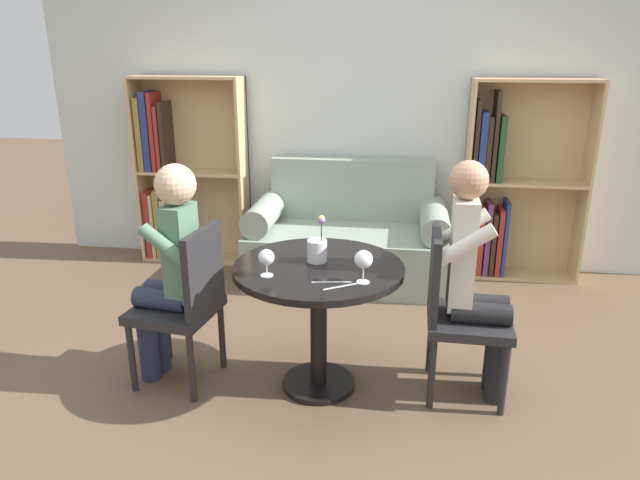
{
  "coord_description": "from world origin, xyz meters",
  "views": [
    {
      "loc": [
        0.41,
        -2.7,
        1.78
      ],
      "look_at": [
        0.0,
        0.05,
        0.83
      ],
      "focal_mm": 32.0,
      "sensor_mm": 36.0,
      "label": 1
    }
  ],
  "objects": [
    {
      "name": "chair_left",
      "position": [
        -0.71,
        -0.05,
        0.49
      ],
      "size": [
        0.48,
        0.48,
        0.9
      ],
      "rotation": [
        0.0,
        0.0,
        -1.71
      ],
      "color": "#232326",
      "rests_on": "ground_plane"
    },
    {
      "name": "round_table",
      "position": [
        0.0,
        0.0,
        0.56
      ],
      "size": [
        0.89,
        0.89,
        0.71
      ],
      "color": "black",
      "rests_on": "ground_plane"
    },
    {
      "name": "ground_plane",
      "position": [
        0.0,
        0.0,
        0.0
      ],
      "size": [
        16.0,
        16.0,
        0.0
      ],
      "primitive_type": "plane",
      "color": "brown"
    },
    {
      "name": "bookshelf_right",
      "position": [
        1.22,
        1.85,
        0.71
      ],
      "size": [
        0.92,
        0.28,
        1.56
      ],
      "color": "tan",
      "rests_on": "ground_plane"
    },
    {
      "name": "couch",
      "position": [
        0.0,
        1.58,
        0.31
      ],
      "size": [
        1.54,
        0.8,
        0.92
      ],
      "color": "gray",
      "rests_on": "ground_plane"
    },
    {
      "name": "person_left",
      "position": [
        -0.8,
        -0.03,
        0.67
      ],
      "size": [
        0.45,
        0.38,
        1.23
      ],
      "rotation": [
        0.0,
        0.0,
        -1.71
      ],
      "color": "#282D47",
      "rests_on": "ground_plane"
    },
    {
      "name": "flower_vase",
      "position": [
        -0.01,
        0.06,
        0.79
      ],
      "size": [
        0.1,
        0.1,
        0.25
      ],
      "color": "silver",
      "rests_on": "round_table"
    },
    {
      "name": "person_right",
      "position": [
        0.8,
        0.06,
        0.66
      ],
      "size": [
        0.42,
        0.34,
        1.27
      ],
      "rotation": [
        0.0,
        0.0,
        1.55
      ],
      "color": "black",
      "rests_on": "ground_plane"
    },
    {
      "name": "back_wall",
      "position": [
        0.0,
        2.01,
        1.35
      ],
      "size": [
        5.2,
        0.05,
        2.7
      ],
      "color": "silver",
      "rests_on": "ground_plane"
    },
    {
      "name": "knife_left_setting",
      "position": [
        0.09,
        -0.21,
        0.71
      ],
      "size": [
        0.19,
        0.04,
        0.0
      ],
      "color": "silver",
      "rests_on": "round_table"
    },
    {
      "name": "fork_left_setting",
      "position": [
        0.15,
        -0.26,
        0.71
      ],
      "size": [
        0.16,
        0.11,
        0.0
      ],
      "color": "silver",
      "rests_on": "round_table"
    },
    {
      "name": "wine_glass_right",
      "position": [
        0.24,
        -0.19,
        0.83
      ],
      "size": [
        0.09,
        0.09,
        0.16
      ],
      "color": "white",
      "rests_on": "round_table"
    },
    {
      "name": "bookshelf_left",
      "position": [
        -1.49,
        1.85,
        0.72
      ],
      "size": [
        0.92,
        0.28,
        1.56
      ],
      "color": "tan",
      "rests_on": "ground_plane"
    },
    {
      "name": "chair_right",
      "position": [
        0.71,
        0.06,
        0.49
      ],
      "size": [
        0.43,
        0.43,
        0.9
      ],
      "rotation": [
        0.0,
        0.0,
        1.55
      ],
      "color": "#232326",
      "rests_on": "ground_plane"
    },
    {
      "name": "wine_glass_left",
      "position": [
        -0.23,
        -0.18,
        0.81
      ],
      "size": [
        0.08,
        0.08,
        0.14
      ],
      "color": "white",
      "rests_on": "round_table"
    }
  ]
}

